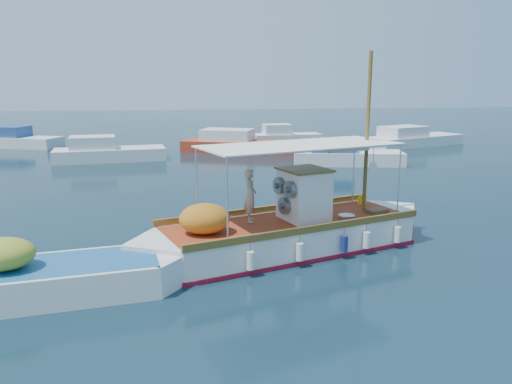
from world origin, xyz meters
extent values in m
plane|color=black|center=(0.00, 0.00, 0.00)|extent=(160.00, 160.00, 0.00)
cube|color=white|center=(0.37, -0.07, 0.35)|extent=(7.83, 4.74, 1.09)
cube|color=white|center=(-3.15, -1.27, 0.35)|extent=(2.35, 2.35, 1.09)
cube|color=white|center=(3.88, 1.13, 0.35)|extent=(2.35, 2.35, 1.09)
cube|color=maroon|center=(0.37, -0.07, 0.02)|extent=(7.95, 4.85, 0.18)
cube|color=#973317|center=(0.37, -0.07, 0.87)|extent=(7.77, 4.55, 0.06)
cube|color=brown|center=(-0.04, 1.11, 0.99)|extent=(7.16, 2.52, 0.20)
cube|color=brown|center=(0.77, -1.25, 0.99)|extent=(7.16, 2.52, 0.20)
cube|color=white|center=(0.83, 0.09, 1.64)|extent=(1.54, 1.60, 1.49)
cube|color=brown|center=(0.83, 0.09, 2.41)|extent=(1.67, 1.73, 0.06)
cylinder|color=slate|center=(0.33, -0.42, 1.93)|extent=(0.37, 0.54, 0.50)
cylinder|color=slate|center=(0.12, 0.18, 1.93)|extent=(0.37, 0.54, 0.50)
cylinder|color=slate|center=(0.22, -0.12, 1.39)|extent=(0.37, 0.54, 0.50)
cylinder|color=brown|center=(2.99, 0.82, 3.37)|extent=(0.15, 0.15, 4.95)
cylinder|color=brown|center=(2.24, 0.57, 2.97)|extent=(1.71, 0.65, 0.08)
cylinder|color=silver|center=(-2.33, 0.16, 2.01)|extent=(0.06, 0.06, 2.23)
cylinder|color=silver|center=(-1.63, -1.90, 2.01)|extent=(0.06, 0.06, 2.23)
cylinder|color=silver|center=(3.02, 1.98, 2.01)|extent=(0.06, 0.06, 2.23)
cylinder|color=silver|center=(3.72, -0.08, 2.01)|extent=(0.06, 0.06, 2.23)
cube|color=silver|center=(0.69, 0.04, 3.14)|extent=(6.30, 4.14, 0.04)
ellipsoid|color=#C3721C|center=(-2.17, -0.94, 1.31)|extent=(1.69, 1.56, 0.83)
cube|color=yellow|center=(1.41, 0.86, 1.09)|extent=(0.29, 0.25, 0.40)
cylinder|color=yellow|center=(3.24, 1.64, 1.06)|extent=(0.38, 0.38, 0.34)
cube|color=brown|center=(3.31, 0.51, 0.95)|extent=(0.75, 0.63, 0.12)
cylinder|color=#B2B2B2|center=(2.14, -0.05, 0.95)|extent=(0.63, 0.63, 0.12)
cylinder|color=white|center=(2.76, -0.35, 2.51)|extent=(0.29, 0.12, 0.30)
cylinder|color=white|center=(-1.06, -2.03, 0.45)|extent=(0.25, 0.25, 0.48)
cylinder|color=navy|center=(1.75, -1.07, 0.45)|extent=(0.25, 0.25, 0.48)
cylinder|color=white|center=(3.63, -0.43, 0.45)|extent=(0.25, 0.25, 0.48)
imported|color=#AB9F8D|center=(-0.79, 0.04, 1.68)|extent=(0.41, 0.59, 1.56)
cube|color=white|center=(-5.93, -2.51, 0.28)|extent=(5.31, 2.75, 0.99)
cube|color=white|center=(-3.43, -2.11, 0.28)|extent=(1.95, 1.95, 0.99)
cube|color=#1F5A92|center=(-5.93, -2.51, 0.75)|extent=(5.28, 2.53, 0.06)
ellipsoid|color=#97A02D|center=(-6.80, -2.65, 1.13)|extent=(1.62, 1.40, 0.73)
cube|color=silver|center=(-7.35, 18.72, 0.30)|extent=(7.13, 3.28, 1.00)
cube|color=silver|center=(-8.38, 18.58, 1.20)|extent=(2.99, 2.38, 0.80)
cube|color=#A9311C|center=(1.75, 21.65, 0.30)|extent=(9.39, 5.89, 1.00)
cube|color=silver|center=(0.50, 22.15, 1.20)|extent=(4.22, 3.53, 0.80)
cube|color=silver|center=(7.27, 15.04, 0.30)|extent=(6.84, 3.39, 1.00)
cube|color=navy|center=(6.30, 15.23, 1.20)|extent=(2.92, 2.33, 0.80)
cube|color=silver|center=(15.40, 23.14, 0.30)|extent=(9.01, 5.74, 1.00)
cube|color=silver|center=(14.20, 22.64, 1.20)|extent=(4.06, 3.38, 0.80)
cube|color=silver|center=(-15.04, 26.68, 0.30)|extent=(6.32, 4.26, 1.00)
cube|color=navy|center=(-15.87, 26.99, 1.20)|extent=(2.90, 2.67, 0.80)
cube|color=silver|center=(5.73, 26.06, 0.30)|extent=(5.60, 2.36, 1.00)
cube|color=silver|center=(4.91, 26.00, 1.20)|extent=(2.30, 1.84, 0.80)
camera|label=1|loc=(-2.67, -14.02, 4.92)|focal=35.00mm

